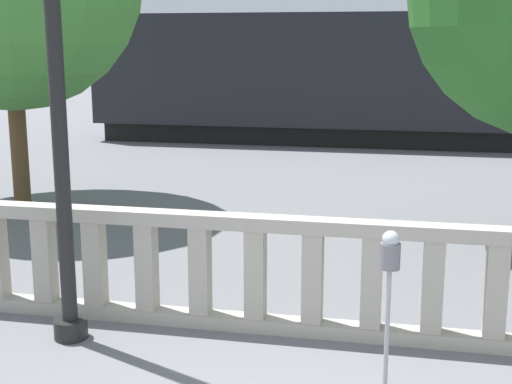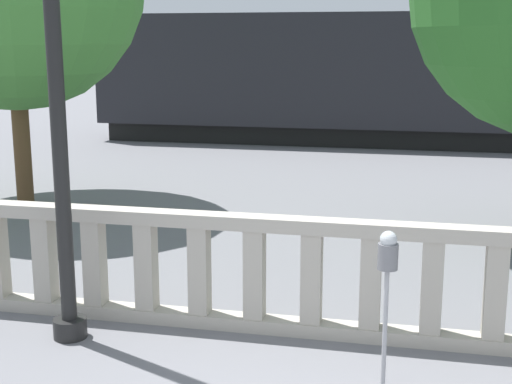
# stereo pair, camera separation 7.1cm
# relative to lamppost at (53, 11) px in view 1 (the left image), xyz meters

# --- Properties ---
(balustrade) EXTENTS (17.34, 0.24, 1.21)m
(balustrade) POSITION_rel_lamppost_xyz_m (2.35, 0.59, -2.58)
(balustrade) COLOR #ADA599
(balustrade) RESTS_ON ground
(lamppost) EXTENTS (0.33, 0.33, 6.13)m
(lamppost) POSITION_rel_lamppost_xyz_m (0.00, 0.00, 0.00)
(lamppost) COLOR black
(lamppost) RESTS_ON ground
(parking_meter) EXTENTS (0.17, 0.17, 1.40)m
(parking_meter) POSITION_rel_lamppost_xyz_m (3.12, -0.41, -2.06)
(parking_meter) COLOR #99999E
(parking_meter) RESTS_ON ground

